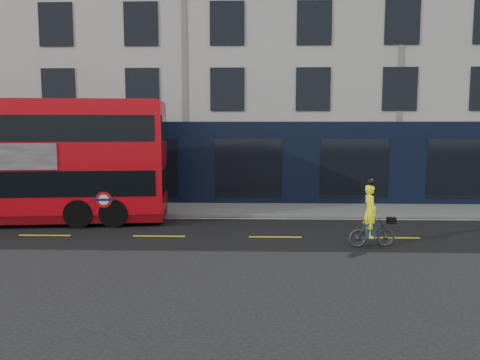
{
  "coord_description": "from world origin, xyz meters",
  "views": [
    {
      "loc": [
        3.26,
        -14.2,
        3.74
      ],
      "look_at": [
        2.8,
        1.22,
        1.99
      ],
      "focal_mm": 35.0,
      "sensor_mm": 36.0,
      "label": 1
    }
  ],
  "objects": [
    {
      "name": "ground",
      "position": [
        0.0,
        0.0,
        0.0
      ],
      "size": [
        120.0,
        120.0,
        0.0
      ],
      "primitive_type": "plane",
      "color": "black",
      "rests_on": "ground"
    },
    {
      "name": "pavement",
      "position": [
        0.0,
        6.5,
        0.06
      ],
      "size": [
        60.0,
        3.0,
        0.12
      ],
      "primitive_type": "cube",
      "color": "slate",
      "rests_on": "ground"
    },
    {
      "name": "kerb",
      "position": [
        0.0,
        5.0,
        0.07
      ],
      "size": [
        60.0,
        0.12,
        0.13
      ],
      "primitive_type": "cube",
      "color": "slate",
      "rests_on": "ground"
    },
    {
      "name": "building_terrace",
      "position": [
        0.0,
        12.94,
        7.49
      ],
      "size": [
        50.0,
        10.07,
        15.0
      ],
      "color": "#B9B7AF",
      "rests_on": "ground"
    },
    {
      "name": "road_edge_line",
      "position": [
        0.0,
        4.7,
        0.0
      ],
      "size": [
        58.0,
        0.1,
        0.01
      ],
      "primitive_type": "cube",
      "color": "silver",
      "rests_on": "ground"
    },
    {
      "name": "lane_dashes",
      "position": [
        0.0,
        1.5,
        0.0
      ],
      "size": [
        58.0,
        0.12,
        0.01
      ],
      "primitive_type": null,
      "color": "yellow",
      "rests_on": "ground"
    },
    {
      "name": "bus",
      "position": [
        -6.14,
        3.66,
        2.45
      ],
      "size": [
        12.08,
        4.02,
        4.78
      ],
      "rotation": [
        0.0,
        0.0,
        0.12
      ],
      "color": "red",
      "rests_on": "ground"
    },
    {
      "name": "cyclist",
      "position": [
        6.94,
        0.27,
        0.74
      ],
      "size": [
        1.54,
        0.67,
        2.16
      ],
      "rotation": [
        0.0,
        0.0,
        0.16
      ],
      "color": "#414346",
      "rests_on": "ground"
    }
  ]
}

